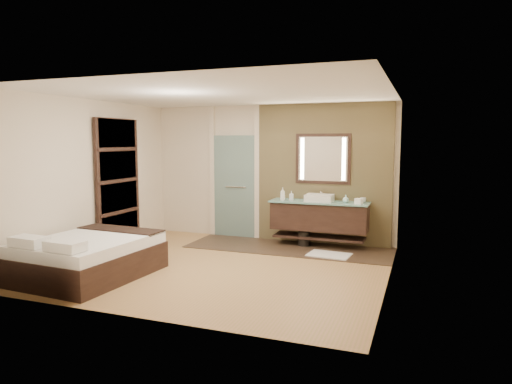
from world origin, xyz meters
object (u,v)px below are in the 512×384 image
at_px(mirror_unit, 323,159).
at_px(waste_bin, 304,239).
at_px(vanity, 319,216).
at_px(bed, 89,257).

bearing_deg(mirror_unit, waste_bin, -131.99).
xyz_separation_m(mirror_unit, waste_bin, (-0.28, -0.31, -1.51)).
relative_size(vanity, mirror_unit, 1.75).
height_order(vanity, waste_bin, vanity).
height_order(mirror_unit, bed, mirror_unit).
height_order(bed, waste_bin, bed).
distance_m(vanity, mirror_unit, 1.10).
height_order(vanity, bed, vanity).
height_order(mirror_unit, waste_bin, mirror_unit).
bearing_deg(waste_bin, mirror_unit, 48.01).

